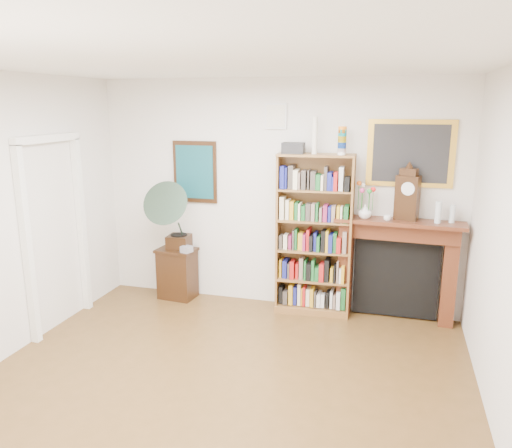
% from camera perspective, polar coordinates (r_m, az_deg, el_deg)
% --- Properties ---
extents(room, '(4.51, 5.01, 2.81)m').
position_cam_1_polar(room, '(3.82, -6.61, -3.09)').
color(room, '#513718').
rests_on(room, ground).
extents(door_casing, '(0.08, 1.02, 2.17)m').
position_cam_1_polar(door_casing, '(5.96, -22.03, 0.67)').
color(door_casing, white).
rests_on(door_casing, left_wall).
extents(teal_poster, '(0.58, 0.04, 0.78)m').
position_cam_1_polar(teal_poster, '(6.41, -6.99, 5.93)').
color(teal_poster, black).
rests_on(teal_poster, back_wall).
extents(small_picture, '(0.26, 0.04, 0.30)m').
position_cam_1_polar(small_picture, '(6.03, 2.28, 12.22)').
color(small_picture, white).
rests_on(small_picture, back_wall).
extents(gilt_painting, '(0.95, 0.04, 0.75)m').
position_cam_1_polar(gilt_painting, '(5.88, 17.23, 7.70)').
color(gilt_painting, gold).
rests_on(gilt_painting, back_wall).
extents(bookshelf, '(0.91, 0.37, 2.23)m').
position_cam_1_polar(bookshelf, '(5.94, 6.64, -0.26)').
color(bookshelf, brown).
rests_on(bookshelf, floor).
extents(side_cabinet, '(0.52, 0.40, 0.66)m').
position_cam_1_polar(side_cabinet, '(6.64, -8.97, -5.58)').
color(side_cabinet, black).
rests_on(side_cabinet, floor).
extents(fireplace, '(1.45, 0.42, 1.21)m').
position_cam_1_polar(fireplace, '(6.04, 15.78, -4.03)').
color(fireplace, '#431B0F').
rests_on(fireplace, floor).
extents(gramophone, '(0.60, 0.73, 0.92)m').
position_cam_1_polar(gramophone, '(6.32, -9.50, 1.41)').
color(gramophone, black).
rests_on(gramophone, side_cabinet).
extents(cd_stack, '(0.15, 0.15, 0.08)m').
position_cam_1_polar(cd_stack, '(6.36, -7.95, -2.87)').
color(cd_stack, '#AFADBA').
rests_on(cd_stack, side_cabinet).
extents(mantel_clock, '(0.28, 0.21, 0.58)m').
position_cam_1_polar(mantel_clock, '(5.84, 16.91, 3.16)').
color(mantel_clock, black).
rests_on(mantel_clock, fireplace).
extents(flower_vase, '(0.18, 0.18, 0.16)m').
position_cam_1_polar(flower_vase, '(5.83, 12.34, 1.41)').
color(flower_vase, white).
rests_on(flower_vase, fireplace).
extents(teacup, '(0.10, 0.10, 0.07)m').
position_cam_1_polar(teacup, '(5.77, 14.77, 0.67)').
color(teacup, silver).
rests_on(teacup, fireplace).
extents(bottle_left, '(0.07, 0.07, 0.24)m').
position_cam_1_polar(bottle_left, '(5.82, 20.11, 1.26)').
color(bottle_left, silver).
rests_on(bottle_left, fireplace).
extents(bottle_right, '(0.06, 0.06, 0.20)m').
position_cam_1_polar(bottle_right, '(5.89, 21.52, 1.08)').
color(bottle_right, silver).
rests_on(bottle_right, fireplace).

